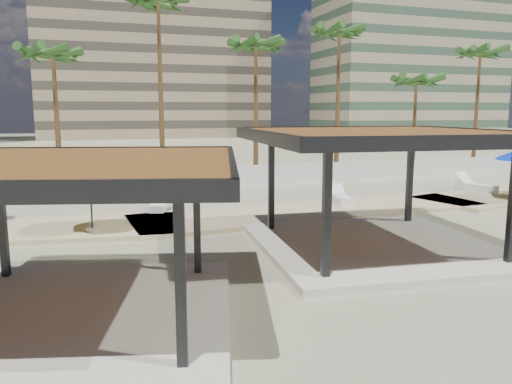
{
  "coord_description": "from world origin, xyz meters",
  "views": [
    {
      "loc": [
        -7.33,
        -12.55,
        4.41
      ],
      "look_at": [
        -1.42,
        5.14,
        1.4
      ],
      "focal_mm": 35.0,
      "sensor_mm": 36.0,
      "label": 1
    }
  ],
  "objects_px": {
    "pavilion_west": "(71,225)",
    "lounger_a": "(159,205)",
    "lounger_b": "(341,198)",
    "lounger_d": "(475,187)",
    "pavilion_central": "(377,179)"
  },
  "relations": [
    {
      "from": "lounger_d",
      "to": "pavilion_west",
      "type": "bearing_deg",
      "value": 113.2
    },
    {
      "from": "pavilion_central",
      "to": "pavilion_west",
      "type": "xyz_separation_m",
      "value": [
        -9.06,
        -2.8,
        -0.23
      ]
    },
    {
      "from": "pavilion_central",
      "to": "lounger_d",
      "type": "height_order",
      "value": "pavilion_central"
    },
    {
      "from": "pavilion_west",
      "to": "lounger_d",
      "type": "relative_size",
      "value": 3.36
    },
    {
      "from": "pavilion_central",
      "to": "lounger_a",
      "type": "relative_size",
      "value": 4.11
    },
    {
      "from": "pavilion_west",
      "to": "lounger_a",
      "type": "relative_size",
      "value": 4.15
    },
    {
      "from": "pavilion_central",
      "to": "lounger_a",
      "type": "xyz_separation_m",
      "value": [
        -5.83,
        8.12,
        -1.95
      ]
    },
    {
      "from": "pavilion_west",
      "to": "lounger_a",
      "type": "bearing_deg",
      "value": 88.37
    },
    {
      "from": "pavilion_central",
      "to": "lounger_b",
      "type": "height_order",
      "value": "pavilion_central"
    },
    {
      "from": "pavilion_west",
      "to": "lounger_a",
      "type": "distance_m",
      "value": 11.52
    },
    {
      "from": "pavilion_west",
      "to": "lounger_b",
      "type": "xyz_separation_m",
      "value": [
        11.64,
        9.93,
        -1.71
      ]
    },
    {
      "from": "pavilion_west",
      "to": "lounger_d",
      "type": "bearing_deg",
      "value": 42.81
    },
    {
      "from": "lounger_d",
      "to": "lounger_a",
      "type": "bearing_deg",
      "value": 84.49
    },
    {
      "from": "lounger_a",
      "to": "lounger_b",
      "type": "relative_size",
      "value": 0.95
    },
    {
      "from": "lounger_a",
      "to": "lounger_d",
      "type": "height_order",
      "value": "lounger_d"
    }
  ]
}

